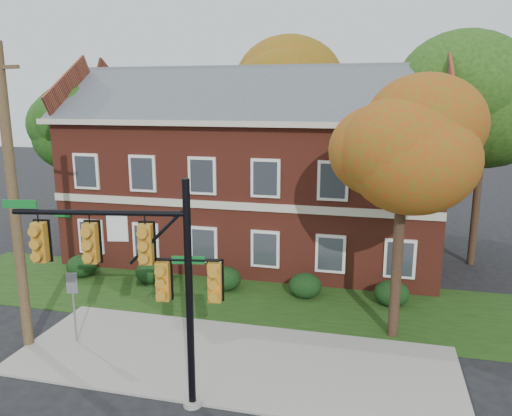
% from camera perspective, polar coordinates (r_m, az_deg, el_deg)
% --- Properties ---
extents(ground, '(120.00, 120.00, 0.00)m').
position_cam_1_polar(ground, '(15.83, -3.81, -18.80)').
color(ground, black).
rests_on(ground, ground).
extents(sidewalk, '(14.00, 5.00, 0.08)m').
position_cam_1_polar(sidewalk, '(16.63, -2.73, -16.96)').
color(sidewalk, gray).
rests_on(sidewalk, ground).
extents(grass_strip, '(30.00, 6.00, 0.04)m').
position_cam_1_polar(grass_strip, '(20.99, 1.20, -10.47)').
color(grass_strip, '#193811').
rests_on(grass_strip, ground).
extents(apartment_building, '(18.80, 8.80, 9.74)m').
position_cam_1_polar(apartment_building, '(25.77, -0.21, 5.33)').
color(apartment_building, maroon).
rests_on(apartment_building, ground).
extents(hedge_far_left, '(1.40, 1.26, 1.05)m').
position_cam_1_polar(hedge_far_left, '(24.81, -19.29, -6.27)').
color(hedge_far_left, black).
rests_on(hedge_far_left, ground).
extents(hedge_left, '(1.40, 1.26, 1.05)m').
position_cam_1_polar(hedge_left, '(23.14, -11.93, -7.17)').
color(hedge_left, black).
rests_on(hedge_left, ground).
extents(hedge_center, '(1.40, 1.26, 1.05)m').
position_cam_1_polar(hedge_center, '(21.91, -3.56, -8.06)').
color(hedge_center, black).
rests_on(hedge_center, ground).
extents(hedge_right, '(1.40, 1.26, 1.05)m').
position_cam_1_polar(hedge_right, '(21.19, 5.63, -8.83)').
color(hedge_right, black).
rests_on(hedge_right, ground).
extents(hedge_far_right, '(1.40, 1.26, 1.05)m').
position_cam_1_polar(hedge_far_right, '(21.04, 15.23, -9.39)').
color(hedge_far_right, black).
rests_on(hedge_far_right, ground).
extents(tree_near_right, '(4.50, 4.25, 8.58)m').
position_cam_1_polar(tree_near_right, '(16.83, 17.40, 6.67)').
color(tree_near_right, black).
rests_on(tree_near_right, ground).
extents(tree_left_rear, '(5.40, 5.10, 8.88)m').
position_cam_1_polar(tree_left_rear, '(28.58, -20.32, 8.68)').
color(tree_left_rear, black).
rests_on(tree_left_rear, ground).
extents(tree_right_rear, '(6.30, 5.95, 10.62)m').
position_cam_1_polar(tree_right_rear, '(26.18, 25.60, 11.12)').
color(tree_right_rear, black).
rests_on(tree_right_rear, ground).
extents(tree_far_rear, '(6.84, 6.46, 11.52)m').
position_cam_1_polar(tree_far_rear, '(33.02, 5.49, 13.56)').
color(tree_far_rear, black).
rests_on(tree_far_rear, ground).
extents(traffic_signal, '(5.56, 1.14, 6.27)m').
position_cam_1_polar(traffic_signal, '(13.25, -12.54, -6.86)').
color(traffic_signal, gray).
rests_on(traffic_signal, ground).
extents(utility_pole, '(1.53, 0.38, 9.87)m').
position_cam_1_polar(utility_pole, '(17.61, -25.96, 0.73)').
color(utility_pole, '#463420').
rests_on(utility_pole, ground).
extents(sign_post, '(0.37, 0.13, 2.54)m').
position_cam_1_polar(sign_post, '(18.01, -20.19, -9.43)').
color(sign_post, slate).
rests_on(sign_post, ground).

